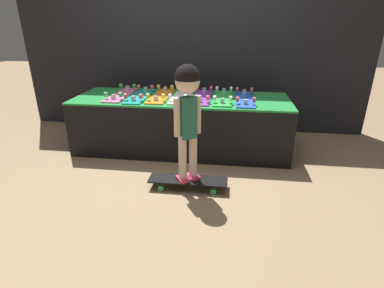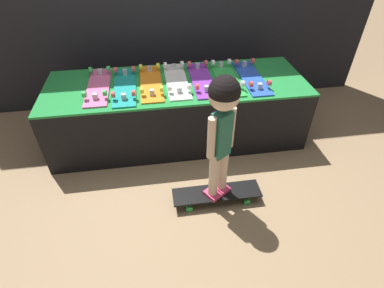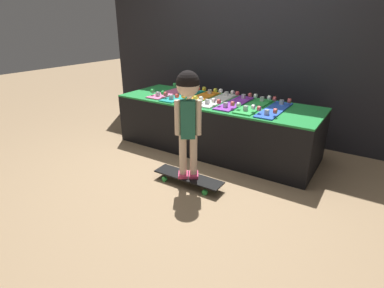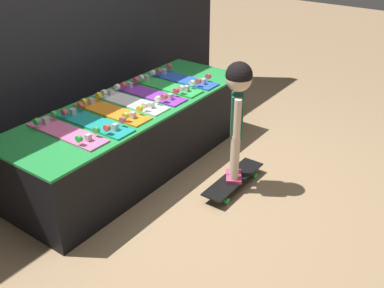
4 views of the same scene
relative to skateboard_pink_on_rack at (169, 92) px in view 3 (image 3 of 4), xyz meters
name	(u,v)px [view 3 (image 3 of 4)]	position (x,y,z in m)	size (l,w,h in m)	color
ground_plane	(189,166)	(0.71, -0.60, -0.63)	(16.00, 16.00, 0.00)	#9E7F5B
back_wall	(247,42)	(0.71, 0.78, 0.61)	(4.62, 0.10, 2.48)	black
display_rack	(216,126)	(0.71, -0.01, -0.32)	(2.40, 0.83, 0.61)	black
skateboard_pink_on_rack	(169,92)	(0.00, 0.00, 0.00)	(0.20, 0.72, 0.09)	pink
skateboard_teal_on_rack	(183,95)	(0.24, -0.04, 0.00)	(0.20, 0.72, 0.09)	teal
skateboard_orange_on_rack	(200,97)	(0.47, 0.00, 0.00)	(0.20, 0.72, 0.09)	orange
skateboard_white_on_rack	(217,99)	(0.71, 0.00, 0.00)	(0.20, 0.72, 0.09)	white
skateboard_purple_on_rack	(235,102)	(0.94, -0.01, 0.00)	(0.20, 0.72, 0.09)	purple
skateboard_green_on_rack	(254,105)	(1.18, -0.01, 0.00)	(0.20, 0.72, 0.09)	green
skateboard_blue_on_rack	(274,109)	(1.41, -0.03, 0.00)	(0.20, 0.72, 0.09)	blue
skateboard_on_floor	(188,178)	(0.91, -0.93, -0.56)	(0.71, 0.19, 0.09)	black
child	(188,105)	(0.91, -0.93, 0.17)	(0.23, 0.21, 1.02)	#E03D6B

